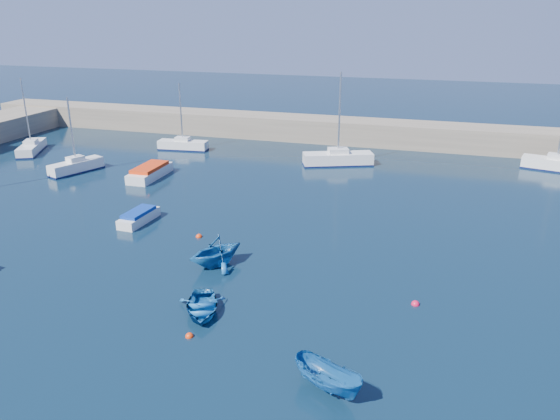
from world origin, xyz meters
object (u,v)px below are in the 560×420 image
(sailboat_6, at_px, (338,158))
(motorboat_1, at_px, (139,217))
(sailboat_3, at_px, (76,166))
(sailboat_4, at_px, (32,147))
(sailboat_7, at_px, (556,164))
(dinghy_right, at_px, (328,378))
(motorboat_2, at_px, (150,172))
(sailboat_5, at_px, (183,145))
(dinghy_left, at_px, (216,251))
(dinghy_center, at_px, (201,307))

(sailboat_6, distance_m, motorboat_1, 22.30)
(sailboat_3, height_order, sailboat_4, sailboat_4)
(sailboat_3, relative_size, sailboat_4, 0.89)
(sailboat_7, xyz_separation_m, motorboat_1, (-31.12, -23.63, -0.21))
(motorboat_1, xyz_separation_m, dinghy_right, (17.07, -14.34, 0.21))
(sailboat_7, xyz_separation_m, motorboat_2, (-36.02, -13.37, -0.10))
(sailboat_5, distance_m, dinghy_left, 29.64)
(sailboat_4, relative_size, sailboat_7, 0.97)
(dinghy_left, bearing_deg, dinghy_center, -41.98)
(sailboat_6, height_order, dinghy_left, sailboat_6)
(sailboat_4, height_order, sailboat_6, sailboat_6)
(dinghy_center, relative_size, dinghy_right, 1.03)
(sailboat_7, bearing_deg, sailboat_5, 108.54)
(sailboat_4, relative_size, motorboat_1, 2.09)
(motorboat_1, distance_m, dinghy_center, 14.05)
(sailboat_4, height_order, sailboat_7, sailboat_7)
(sailboat_7, height_order, motorboat_1, sailboat_7)
(sailboat_6, bearing_deg, dinghy_left, 151.69)
(sailboat_3, xyz_separation_m, dinghy_left, (20.62, -14.69, 0.34))
(dinghy_right, bearing_deg, motorboat_2, 68.70)
(dinghy_center, bearing_deg, sailboat_4, 119.24)
(sailboat_7, bearing_deg, dinghy_right, 173.79)
(sailboat_3, relative_size, dinghy_right, 2.12)
(sailboat_6, xyz_separation_m, dinghy_center, (-1.11, -29.77, -0.32))
(sailboat_6, distance_m, sailboat_7, 20.78)
(sailboat_6, xyz_separation_m, sailboat_7, (20.38, 4.08, -0.03))
(sailboat_4, distance_m, dinghy_left, 35.97)
(sailboat_3, height_order, sailboat_5, sailboat_5)
(dinghy_left, bearing_deg, motorboat_2, 163.25)
(motorboat_2, height_order, dinghy_left, dinghy_left)
(sailboat_7, relative_size, dinghy_left, 2.24)
(sailboat_5, distance_m, dinghy_center, 34.98)
(motorboat_2, bearing_deg, sailboat_4, 163.58)
(sailboat_6, relative_size, dinghy_center, 2.66)
(motorboat_2, xyz_separation_m, dinghy_left, (13.06, -15.19, 0.42))
(dinghy_center, distance_m, dinghy_left, 5.53)
(sailboat_3, relative_size, dinghy_left, 1.96)
(sailboat_6, bearing_deg, dinghy_center, 155.56)
(motorboat_2, xyz_separation_m, dinghy_right, (21.98, -24.60, 0.11))
(sailboat_5, relative_size, dinghy_right, 2.17)
(sailboat_3, bearing_deg, sailboat_4, 172.34)
(sailboat_5, distance_m, dinghy_right, 42.36)
(sailboat_3, height_order, sailboat_6, sailboat_6)
(sailboat_7, xyz_separation_m, dinghy_left, (-22.96, -28.56, 0.32))
(dinghy_center, bearing_deg, dinghy_left, 83.29)
(dinghy_right, bearing_deg, sailboat_6, 37.51)
(sailboat_3, bearing_deg, motorboat_2, 24.71)
(dinghy_right, bearing_deg, motorboat_1, 76.89)
(sailboat_5, xyz_separation_m, motorboat_1, (6.75, -20.68, -0.14))
(motorboat_1, distance_m, dinghy_left, 9.55)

